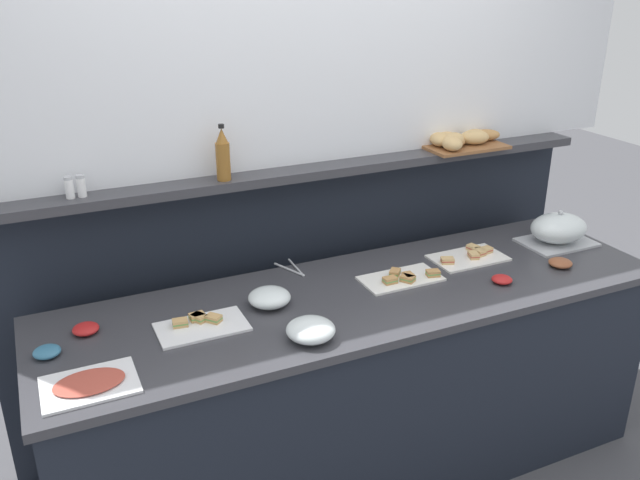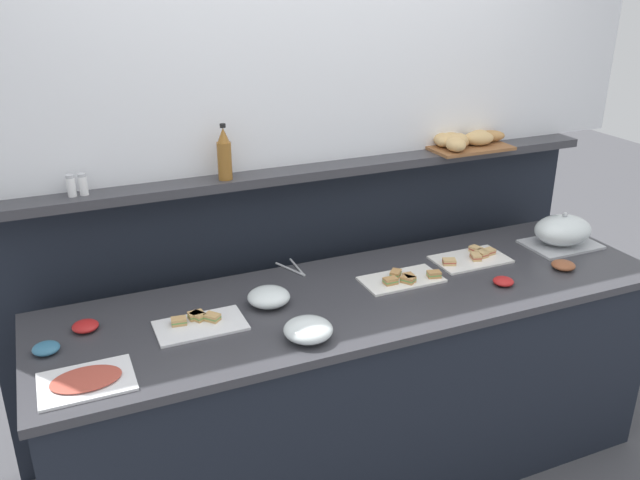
% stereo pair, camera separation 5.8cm
% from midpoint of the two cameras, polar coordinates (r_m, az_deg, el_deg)
% --- Properties ---
extents(ground_plane, '(12.00, 12.00, 0.00)m').
position_cam_midpoint_polar(ground_plane, '(3.68, -0.54, -13.26)').
color(ground_plane, '#4C4C51').
extents(buffet_counter, '(2.62, 0.76, 0.91)m').
position_cam_midpoint_polar(buffet_counter, '(2.97, 4.03, -12.38)').
color(buffet_counter, black).
rests_on(buffet_counter, ground_plane).
extents(back_ledge_unit, '(2.86, 0.22, 1.32)m').
position_cam_midpoint_polar(back_ledge_unit, '(3.28, -0.27, -3.88)').
color(back_ledge_unit, black).
rests_on(back_ledge_unit, ground_plane).
extents(upper_wall_panel, '(3.46, 0.08, 1.28)m').
position_cam_midpoint_polar(upper_wall_panel, '(2.96, -0.51, 18.81)').
color(upper_wall_panel, white).
rests_on(upper_wall_panel, back_ledge_unit).
extents(sandwich_platter_side, '(0.35, 0.18, 0.04)m').
position_cam_midpoint_polar(sandwich_platter_side, '(2.86, 7.73, -3.31)').
color(sandwich_platter_side, white).
rests_on(sandwich_platter_side, buffet_counter).
extents(sandwich_platter_front, '(0.33, 0.19, 0.04)m').
position_cam_midpoint_polar(sandwich_platter_front, '(2.53, -9.66, -7.07)').
color(sandwich_platter_front, white).
rests_on(sandwich_platter_front, buffet_counter).
extents(sandwich_platter_rear, '(0.34, 0.20, 0.04)m').
position_cam_midpoint_polar(sandwich_platter_rear, '(3.11, 13.39, -1.51)').
color(sandwich_platter_rear, white).
rests_on(sandwich_platter_rear, buffet_counter).
extents(cold_cuts_platter, '(0.30, 0.22, 0.02)m').
position_cam_midpoint_polar(cold_cuts_platter, '(2.30, -18.72, -11.37)').
color(cold_cuts_platter, white).
rests_on(cold_cuts_platter, buffet_counter).
extents(serving_cloche, '(0.34, 0.24, 0.17)m').
position_cam_midpoint_polar(serving_cloche, '(3.37, 20.55, 0.69)').
color(serving_cloche, '#B7BABF').
rests_on(serving_cloche, buffet_counter).
extents(glass_bowl_large, '(0.17, 0.17, 0.07)m').
position_cam_midpoint_polar(glass_bowl_large, '(2.64, -3.79, -4.95)').
color(glass_bowl_large, silver).
rests_on(glass_bowl_large, buffet_counter).
extents(glass_bowl_medium, '(0.18, 0.18, 0.07)m').
position_cam_midpoint_polar(glass_bowl_medium, '(2.41, -0.33, -7.77)').
color(glass_bowl_medium, silver).
rests_on(glass_bowl_medium, buffet_counter).
extents(condiment_bowl_red, '(0.09, 0.09, 0.03)m').
position_cam_midpoint_polar(condiment_bowl_red, '(2.91, 16.00, -3.43)').
color(condiment_bowl_red, red).
rests_on(condiment_bowl_red, buffet_counter).
extents(condiment_bowl_dark, '(0.09, 0.09, 0.03)m').
position_cam_midpoint_polar(condiment_bowl_dark, '(2.51, -21.83, -8.62)').
color(condiment_bowl_dark, teal).
rests_on(condiment_bowl_dark, buffet_counter).
extents(condiment_bowl_cream, '(0.10, 0.10, 0.03)m').
position_cam_midpoint_polar(condiment_bowl_cream, '(2.60, -18.88, -7.00)').
color(condiment_bowl_cream, red).
rests_on(condiment_bowl_cream, buffet_counter).
extents(condiment_bowl_teal, '(0.10, 0.10, 0.04)m').
position_cam_midpoint_polar(condiment_bowl_teal, '(3.14, 20.65, -2.04)').
color(condiment_bowl_teal, brown).
rests_on(condiment_bowl_teal, buffet_counter).
extents(serving_tongs, '(0.08, 0.19, 0.01)m').
position_cam_midpoint_polar(serving_tongs, '(2.94, -1.67, -2.47)').
color(serving_tongs, '#B7BABF').
rests_on(serving_tongs, buffet_counter).
extents(vinegar_bottle_amber, '(0.06, 0.06, 0.24)m').
position_cam_midpoint_polar(vinegar_bottle_amber, '(2.80, -7.62, 7.24)').
color(vinegar_bottle_amber, '#8E5B23').
rests_on(vinegar_bottle_amber, back_ledge_unit).
extents(salt_shaker, '(0.03, 0.03, 0.09)m').
position_cam_midpoint_polar(salt_shaker, '(2.74, -20.00, 4.39)').
color(salt_shaker, white).
rests_on(salt_shaker, back_ledge_unit).
extents(pepper_shaker, '(0.03, 0.03, 0.09)m').
position_cam_midpoint_polar(pepper_shaker, '(2.75, -19.09, 4.53)').
color(pepper_shaker, white).
rests_on(pepper_shaker, back_ledge_unit).
extents(bread_basket, '(0.43, 0.27, 0.08)m').
position_cam_midpoint_polar(bread_basket, '(3.35, 12.66, 8.30)').
color(bread_basket, brown).
rests_on(bread_basket, back_ledge_unit).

